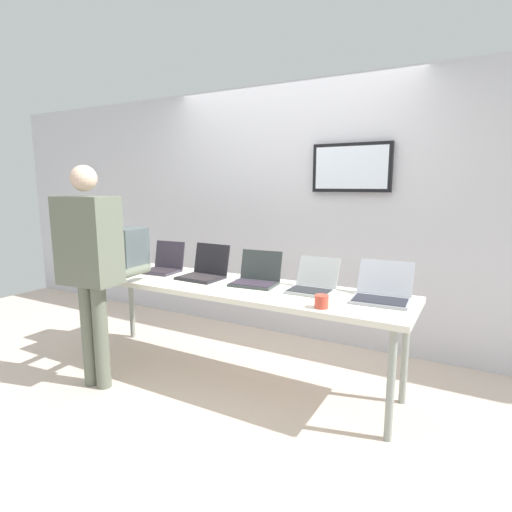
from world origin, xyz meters
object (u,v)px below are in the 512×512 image
equipment_box (124,248)px  laptop_station_1 (205,270)px  laptop_station_3 (313,284)px  laptop_station_0 (164,265)px  laptop_station_2 (257,277)px  laptop_station_4 (382,292)px  person (90,257)px  coffee_mug (322,302)px  workbench (227,290)px

equipment_box → laptop_station_1: 0.92m
laptop_station_1 → laptop_station_3: 0.95m
laptop_station_0 → laptop_station_2: bearing=-0.5°
laptop_station_1 → laptop_station_2: laptop_station_1 is taller
equipment_box → laptop_station_3: equipment_box is taller
laptop_station_4 → laptop_station_0: bearing=-179.7°
person → laptop_station_2: bearing=35.9°
laptop_station_1 → laptop_station_4: bearing=1.5°
laptop_station_4 → coffee_mug: size_ratio=4.55×
equipment_box → laptop_station_4: size_ratio=0.92×
workbench → laptop_station_2: 0.26m
equipment_box → laptop_station_0: 0.46m
equipment_box → laptop_station_4: equipment_box is taller
workbench → laptop_station_3: (0.67, 0.12, 0.11)m
laptop_station_3 → coffee_mug: 0.42m
laptop_station_3 → person: person is taller
workbench → laptop_station_1: laptop_station_1 is taller
laptop_station_3 → coffee_mug: size_ratio=3.84×
workbench → laptop_station_0: size_ratio=8.67×
laptop_station_4 → coffee_mug: (-0.30, -0.37, -0.01)m
laptop_station_0 → laptop_station_1: size_ratio=0.91×
workbench → equipment_box: 1.21m
laptop_station_3 → coffee_mug: (0.20, -0.37, -0.01)m
laptop_station_3 → person: size_ratio=0.20×
laptop_station_0 → laptop_station_4: size_ratio=0.80×
laptop_station_0 → coffee_mug: bearing=-12.7°
coffee_mug → workbench: bearing=164.0°
laptop_station_3 → person: 1.66m
laptop_station_2 → coffee_mug: 0.76m
laptop_station_1 → workbench: bearing=-17.1°
laptop_station_0 → laptop_station_2: size_ratio=0.89×
equipment_box → laptop_station_0: bearing=6.1°
laptop_station_4 → person: bearing=-159.2°
workbench → laptop_station_4: 1.18m
equipment_box → laptop_station_3: size_ratio=1.08×
workbench → laptop_station_1: bearing=162.9°
workbench → equipment_box: bearing=176.7°
equipment_box → laptop_station_2: size_ratio=1.01×
coffee_mug → laptop_station_1: bearing=163.7°
coffee_mug → person: bearing=-167.5°
laptop_station_0 → coffee_mug: (1.62, -0.36, -0.02)m
laptop_station_4 → laptop_station_3: bearing=-179.5°
laptop_station_3 → laptop_station_0: bearing=-179.8°
equipment_box → coffee_mug: 2.09m
laptop_station_1 → coffee_mug: (1.15, -0.34, -0.02)m
workbench → laptop_station_0: laptop_station_0 is taller
equipment_box → laptop_station_4: 2.36m
laptop_station_2 → person: 1.26m
laptop_station_3 → workbench: bearing=-169.8°
coffee_mug → laptop_station_2: bearing=151.8°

